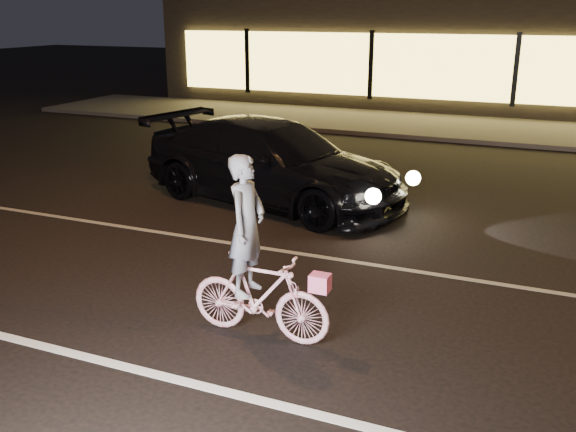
% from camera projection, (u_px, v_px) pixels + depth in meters
% --- Properties ---
extents(ground, '(90.00, 90.00, 0.00)m').
position_uv_depth(ground, '(390.00, 342.00, 6.75)').
color(ground, black).
rests_on(ground, ground).
extents(lane_stripe_near, '(60.00, 0.12, 0.01)m').
position_uv_depth(lane_stripe_near, '(347.00, 422.00, 5.44)').
color(lane_stripe_near, silver).
rests_on(lane_stripe_near, ground).
extents(lane_stripe_far, '(60.00, 0.10, 0.01)m').
position_uv_depth(lane_stripe_far, '(428.00, 273.00, 8.51)').
color(lane_stripe_far, gray).
rests_on(lane_stripe_far, ground).
extents(sidewalk, '(30.00, 4.00, 0.12)m').
position_uv_depth(sidewalk, '(505.00, 131.00, 18.13)').
color(sidewalk, '#383533').
rests_on(sidewalk, ground).
extents(storefront, '(25.40, 8.42, 4.20)m').
position_uv_depth(storefront, '(527.00, 44.00, 22.71)').
color(storefront, black).
rests_on(storefront, ground).
extents(cyclist, '(1.57, 0.54, 1.98)m').
position_uv_depth(cyclist, '(256.00, 275.00, 6.68)').
color(cyclist, '#DC4A75').
rests_on(cyclist, ground).
extents(sedan, '(5.41, 3.19, 1.47)m').
position_uv_depth(sedan, '(273.00, 162.00, 11.46)').
color(sedan, black).
rests_on(sedan, ground).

